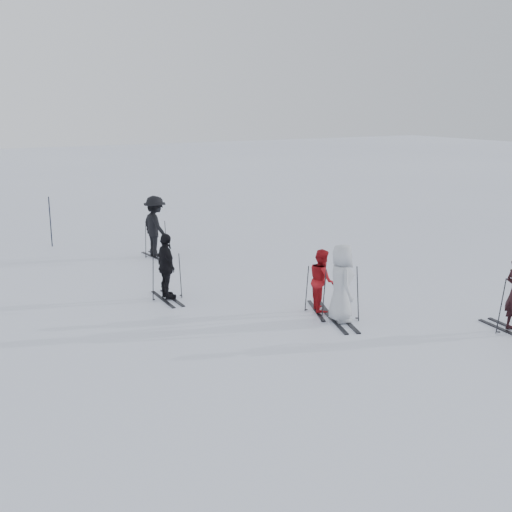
# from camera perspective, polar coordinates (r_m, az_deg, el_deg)

# --- Properties ---
(ground) EXTENTS (120.00, 120.00, 0.00)m
(ground) POSITION_cam_1_polar(r_m,az_deg,el_deg) (16.22, 1.74, -4.16)
(ground) COLOR silver
(ground) RESTS_ON ground
(skier_red) EXTENTS (0.80, 0.89, 1.50)m
(skier_red) POSITION_cam_1_polar(r_m,az_deg,el_deg) (15.45, 5.88, -2.23)
(skier_red) COLOR #A51218
(skier_red) RESTS_ON ground
(skier_grey) EXTENTS (0.81, 1.01, 1.79)m
(skier_grey) POSITION_cam_1_polar(r_m,az_deg,el_deg) (14.72, 7.59, -2.49)
(skier_grey) COLOR #B2B6BC
(skier_grey) RESTS_ON ground
(skier_uphill_left) EXTENTS (0.44, 1.00, 1.68)m
(skier_uphill_left) POSITION_cam_1_polar(r_m,az_deg,el_deg) (16.41, -7.96, -1.01)
(skier_uphill_left) COLOR black
(skier_uphill_left) RESTS_ON ground
(skier_uphill_far) EXTENTS (0.86, 1.34, 1.97)m
(skier_uphill_far) POSITION_cam_1_polar(r_m,az_deg,el_deg) (20.99, -8.93, 2.56)
(skier_uphill_far) COLOR black
(skier_uphill_far) RESTS_ON ground
(skis_red) EXTENTS (1.84, 1.41, 1.19)m
(skis_red) POSITION_cam_1_polar(r_m,az_deg,el_deg) (15.49, 5.86, -2.78)
(skis_red) COLOR black
(skis_red) RESTS_ON ground
(skis_grey) EXTENTS (2.02, 1.48, 1.32)m
(skis_grey) POSITION_cam_1_polar(r_m,az_deg,el_deg) (14.79, 7.56, -3.37)
(skis_grey) COLOR black
(skis_grey) RESTS_ON ground
(skis_uphill_left) EXTENTS (1.66, 0.91, 1.19)m
(skis_uphill_left) POSITION_cam_1_polar(r_m,az_deg,el_deg) (16.48, -7.93, -1.83)
(skis_uphill_left) COLOR black
(skis_uphill_left) RESTS_ON ground
(skis_uphill_far) EXTENTS (1.70, 1.02, 1.18)m
(skis_uphill_far) POSITION_cam_1_polar(r_m,az_deg,el_deg) (21.07, -8.89, 1.52)
(skis_uphill_far) COLOR black
(skis_uphill_far) RESTS_ON ground
(piste_marker) EXTENTS (0.05, 0.05, 1.75)m
(piste_marker) POSITION_cam_1_polar(r_m,az_deg,el_deg) (23.39, -17.81, 2.92)
(piste_marker) COLOR black
(piste_marker) RESTS_ON ground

